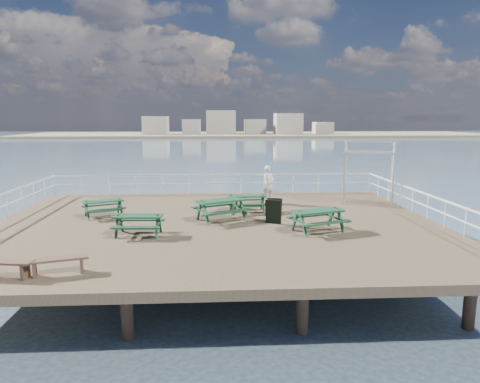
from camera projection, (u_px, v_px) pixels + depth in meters
name	position (u px, v px, depth m)	size (l,w,h in m)	color
ground	(215.00, 226.00, 17.41)	(18.00, 14.00, 0.30)	brown
sea_backdrop	(251.00, 132.00, 150.10)	(300.00, 300.00, 9.20)	#3F5469
railing	(214.00, 191.00, 19.76)	(17.77, 13.76, 1.10)	silver
picnic_table_a	(103.00, 205.00, 18.33)	(2.05, 1.89, 0.80)	#163E25
picnic_table_b	(247.00, 200.00, 19.38)	(1.77, 1.44, 0.84)	#163E25
picnic_table_c	(221.00, 205.00, 17.66)	(2.51, 2.33, 0.98)	#163E25
picnic_table_d	(138.00, 221.00, 15.43)	(1.78, 1.46, 0.83)	#163E25
picnic_table_e	(318.00, 216.00, 15.89)	(2.29, 2.05, 0.93)	#163E25
flat_bench_near	(58.00, 262.00, 11.57)	(1.62, 0.79, 0.45)	brown
flat_bench_far	(3.00, 265.00, 11.31)	(1.67, 0.63, 0.47)	brown
trellis_arbor	(368.00, 176.00, 21.18)	(2.77, 2.07, 3.08)	silver
sandwich_board	(274.00, 211.00, 17.13)	(0.74, 0.64, 1.02)	black
person	(268.00, 184.00, 21.24)	(0.68, 0.45, 1.87)	silver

